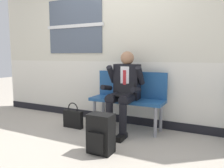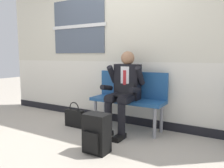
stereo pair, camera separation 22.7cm
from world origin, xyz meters
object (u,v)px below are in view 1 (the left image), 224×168
(handbag, at_px, (73,118))
(bench_with_person, at_px, (129,95))
(backpack, at_px, (101,134))
(person_seated, at_px, (124,89))

(handbag, bearing_deg, bench_with_person, 26.51)
(bench_with_person, xyz_separation_m, backpack, (0.07, -1.04, -0.31))
(bench_with_person, relative_size, person_seated, 0.95)
(person_seated, bearing_deg, handbag, -165.73)
(bench_with_person, height_order, handbag, bench_with_person)
(bench_with_person, xyz_separation_m, handbag, (-0.82, -0.41, -0.39))
(backpack, distance_m, handbag, 1.09)
(bench_with_person, distance_m, person_seated, 0.23)
(bench_with_person, relative_size, backpack, 2.45)
(backpack, bearing_deg, person_seated, 94.56)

